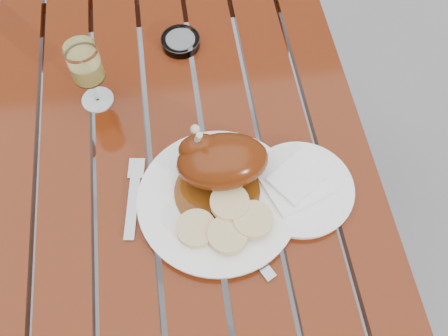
% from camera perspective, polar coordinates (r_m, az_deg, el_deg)
% --- Properties ---
extents(ground, '(60.00, 60.00, 0.00)m').
position_cam_1_polar(ground, '(1.71, -3.14, -12.43)').
color(ground, slate).
rests_on(ground, ground).
extents(table, '(0.80, 1.20, 0.75)m').
position_cam_1_polar(table, '(1.36, -3.90, -7.78)').
color(table, '#621E0B').
rests_on(table, ground).
extents(dinner_plate, '(0.41, 0.41, 0.02)m').
position_cam_1_polar(dinner_plate, '(0.97, -0.66, -3.77)').
color(dinner_plate, white).
rests_on(dinner_plate, table).
extents(roast_duck, '(0.19, 0.18, 0.13)m').
position_cam_1_polar(roast_duck, '(0.95, -0.59, 0.80)').
color(roast_duck, '#5B2B0A').
rests_on(roast_duck, dinner_plate).
extents(bread_dumplings, '(0.18, 0.13, 0.03)m').
position_cam_1_polar(bread_dumplings, '(0.93, 0.30, -6.12)').
color(bread_dumplings, '#D7B783').
rests_on(bread_dumplings, dinner_plate).
extents(wine_glass, '(0.09, 0.09, 0.17)m').
position_cam_1_polar(wine_glass, '(1.09, -15.15, 10.14)').
color(wine_glass, '#D0C45E').
rests_on(wine_glass, table).
extents(side_plate, '(0.28, 0.28, 0.02)m').
position_cam_1_polar(side_plate, '(1.00, 8.68, -2.41)').
color(side_plate, white).
rests_on(side_plate, table).
extents(napkin, '(0.15, 0.15, 0.01)m').
position_cam_1_polar(napkin, '(0.99, 8.10, -1.61)').
color(napkin, white).
rests_on(napkin, side_plate).
extents(ashtray, '(0.12, 0.12, 0.02)m').
position_cam_1_polar(ashtray, '(1.22, -4.98, 14.18)').
color(ashtray, '#B2B7BC').
rests_on(ashtray, table).
extents(fork, '(0.04, 0.17, 0.01)m').
position_cam_1_polar(fork, '(1.00, -10.36, -3.76)').
color(fork, gray).
rests_on(fork, table).
extents(knife, '(0.12, 0.20, 0.01)m').
position_cam_1_polar(knife, '(0.95, 1.52, -7.48)').
color(knife, gray).
rests_on(knife, table).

